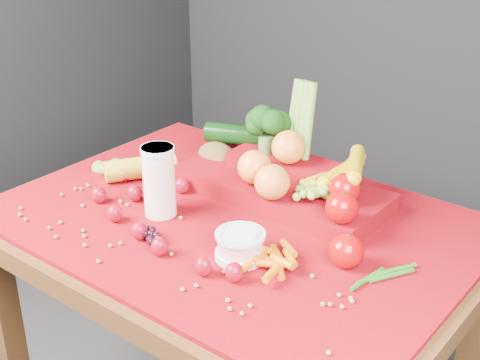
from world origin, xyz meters
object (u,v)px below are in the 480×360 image
Objects in this scene: milk_glass at (159,179)px; produce_mound at (288,175)px; table at (235,258)px; yogurt_bowl at (240,244)px.

produce_mound reaches higher than milk_glass.
table is 6.64× the size of milk_glass.
milk_glass is 0.28× the size of produce_mound.
produce_mound is (0.18, 0.24, -0.03)m from milk_glass.
produce_mound is (0.04, 0.16, 0.17)m from table.
table is 1.84× the size of produce_mound.
milk_glass is at bearing -126.83° from produce_mound.
table is at bearing 31.27° from milk_glass.
milk_glass reaches higher than table.
yogurt_bowl is (0.26, -0.04, -0.06)m from milk_glass.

